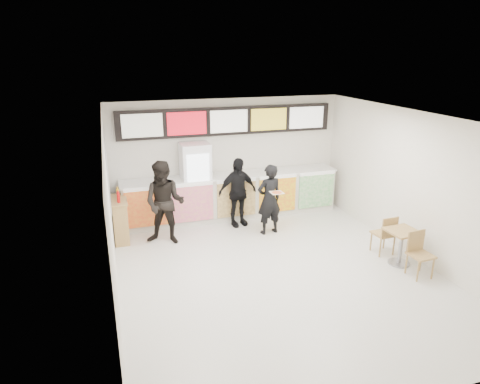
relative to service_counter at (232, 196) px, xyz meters
name	(u,v)px	position (x,y,z in m)	size (l,w,h in m)	color
floor	(277,272)	(0.00, -3.09, -0.57)	(7.00, 7.00, 0.00)	beige
ceiling	(282,119)	(0.00, -3.09, 2.43)	(7.00, 7.00, 0.00)	white
wall_back	(228,157)	(0.00, 0.41, 0.93)	(6.00, 6.00, 0.00)	silver
wall_left	(111,218)	(-3.00, -3.09, 0.93)	(7.00, 7.00, 0.00)	silver
wall_right	(415,186)	(3.00, -3.09, 0.93)	(7.00, 7.00, 0.00)	silver
service_counter	(232,196)	(0.00, 0.00, 0.00)	(5.56, 0.77, 1.14)	silver
menu_board	(228,121)	(0.00, 0.32, 1.88)	(5.50, 0.14, 0.70)	black
drinks_fridge	(196,183)	(-0.93, 0.02, 0.43)	(0.70, 0.67, 2.00)	white
mirror_panel	(107,167)	(-2.99, -0.64, 1.18)	(0.01, 2.00, 1.50)	#B2B7BF
customer_main	(269,199)	(0.53, -1.25, 0.27)	(0.61, 0.40, 1.68)	black
customer_left	(165,203)	(-1.86, -1.07, 0.37)	(0.92, 0.71, 1.89)	black
customer_mid	(237,192)	(-0.03, -0.56, 0.28)	(1.00, 0.42, 1.71)	black
pizza_slice	(277,192)	(0.53, -1.70, 0.58)	(0.36, 0.36, 0.02)	beige
cafe_table	(401,241)	(2.50, -3.50, -0.06)	(0.63, 1.51, 0.87)	tan
condiment_ledge	(120,219)	(-2.82, -0.60, -0.07)	(0.35, 0.88, 1.17)	tan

